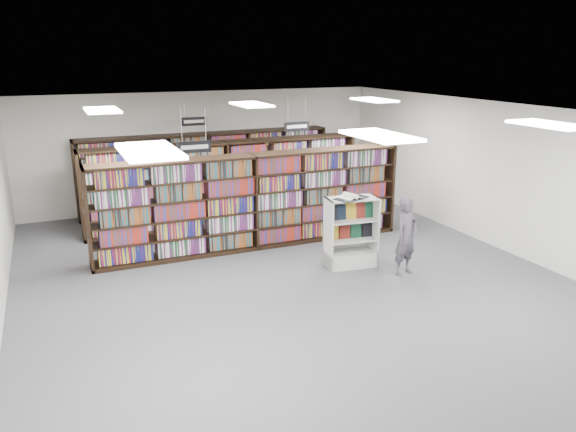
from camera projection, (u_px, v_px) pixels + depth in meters
name	position (u px, v px, depth m)	size (l,w,h in m)	color
floor	(289.00, 278.00, 10.89)	(12.00, 12.00, 0.00)	#494A4E
ceiling	(289.00, 111.00, 9.99)	(10.00, 12.00, 0.10)	white
wall_back	(204.00, 149.00, 15.73)	(10.00, 0.10, 3.20)	white
wall_front	(549.00, 348.00, 5.15)	(10.00, 0.10, 3.20)	white
wall_right	(497.00, 176.00, 12.34)	(0.10, 12.00, 3.20)	white
bookshelf_row_near	(253.00, 202.00, 12.36)	(7.00, 0.60, 2.10)	black
bookshelf_row_mid	(226.00, 183.00, 14.12)	(7.00, 0.60, 2.10)	black
bookshelf_row_far	(208.00, 171.00, 15.62)	(7.00, 0.60, 2.10)	black
aisle_sign_left	(194.00, 146.00, 10.49)	(0.65, 0.02, 0.80)	#B2B2B7
aisle_sign_right	(297.00, 126.00, 13.39)	(0.65, 0.02, 0.80)	#B2B2B7
aisle_sign_center	(194.00, 121.00, 14.40)	(0.65, 0.02, 0.80)	#B2B2B7
troffer_front_left	(149.00, 151.00, 6.22)	(0.60, 1.20, 0.04)	white
troffer_front_center	(380.00, 136.00, 7.36)	(0.60, 1.20, 0.04)	white
troffer_front_right	(549.00, 125.00, 8.50)	(0.60, 1.20, 0.04)	white
troffer_back_left	(102.00, 110.00, 10.62)	(0.60, 1.20, 0.04)	white
troffer_back_center	(251.00, 105.00, 11.77)	(0.60, 1.20, 0.04)	white
troffer_back_right	(374.00, 100.00, 12.91)	(0.60, 1.20, 0.04)	white
endcap_display	(350.00, 243.00, 11.43)	(1.08, 0.64, 1.44)	silver
open_book	(351.00, 197.00, 11.06)	(0.76, 0.60, 0.13)	black
shopper	(406.00, 237.00, 10.88)	(0.57, 0.37, 1.55)	#514D58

